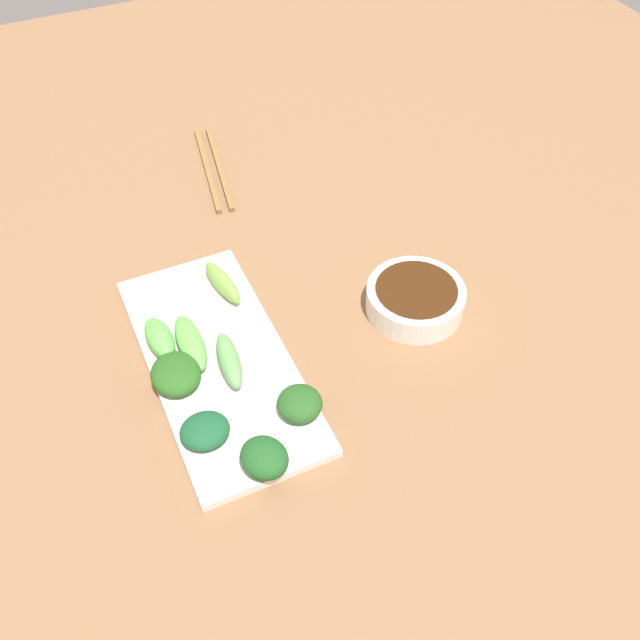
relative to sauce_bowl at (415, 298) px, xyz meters
name	(u,v)px	position (x,y,z in m)	size (l,w,h in m)	color
tabletop	(289,332)	(0.16, -0.04, -0.03)	(2.10, 2.10, 0.02)	brown
sauce_bowl	(415,298)	(0.00, 0.00, 0.00)	(0.13, 0.13, 0.04)	white
serving_plate	(219,362)	(0.27, -0.02, -0.01)	(0.16, 0.37, 0.01)	white
broccoli_stalk_0	(229,360)	(0.26, 0.00, 0.00)	(0.03, 0.09, 0.03)	#64A057
broccoli_leafy_1	(205,431)	(0.32, 0.08, 0.00)	(0.06, 0.05, 0.02)	#19522D
broccoli_leafy_2	(300,403)	(0.21, 0.10, 0.01)	(0.05, 0.05, 0.03)	#25531F
broccoli_leafy_3	(176,374)	(0.32, -0.01, 0.00)	(0.06, 0.07, 0.03)	#26591C
broccoli_leafy_4	(264,458)	(0.27, 0.15, 0.01)	(0.05, 0.06, 0.03)	#1E5221
broccoli_stalk_5	(191,343)	(0.29, -0.05, 0.00)	(0.03, 0.10, 0.02)	#62AD4A
broccoli_stalk_6	(223,282)	(0.22, -0.13, 0.01)	(0.02, 0.09, 0.03)	#78AF44
broccoli_stalk_7	(160,338)	(0.32, -0.07, 0.01)	(0.03, 0.07, 0.03)	#5BB74A
chopsticks	(213,168)	(0.14, -0.41, -0.02)	(0.07, 0.23, 0.01)	olive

